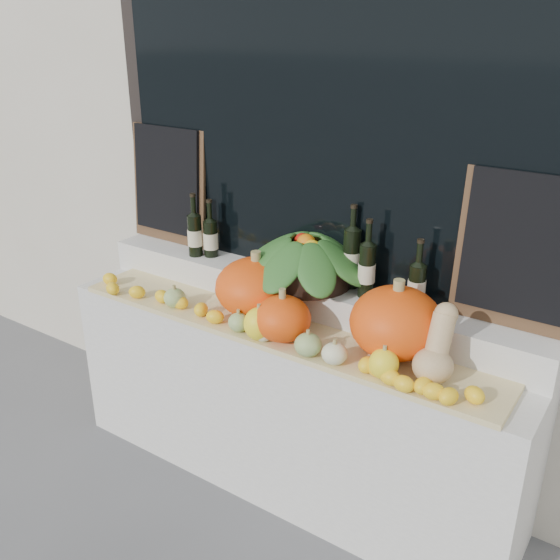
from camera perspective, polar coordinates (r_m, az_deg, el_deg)
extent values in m
cube|color=beige|center=(3.21, 8.78, 23.89)|extent=(7.00, 0.90, 4.50)
cube|color=black|center=(2.83, 4.16, 17.11)|extent=(2.40, 0.04, 2.10)
cube|color=black|center=(2.80, 3.84, 17.07)|extent=(2.20, 0.02, 2.00)
cube|color=silver|center=(3.11, 0.79, -11.14)|extent=(2.30, 0.55, 0.88)
cube|color=silver|center=(2.97, 2.43, -1.44)|extent=(2.30, 0.25, 0.16)
cube|color=tan|center=(2.79, -0.58, -4.64)|extent=(2.10, 0.32, 0.02)
ellipsoid|color=#FE520D|center=(2.86, -2.18, -0.65)|extent=(0.47, 0.47, 0.27)
ellipsoid|color=#FE520D|center=(2.55, 10.56, -3.86)|extent=(0.48, 0.48, 0.29)
ellipsoid|color=#FE520D|center=(2.65, 0.22, -3.53)|extent=(0.26, 0.26, 0.19)
ellipsoid|color=tan|center=(2.43, 13.79, -7.62)|extent=(0.15, 0.15, 0.14)
cylinder|color=tan|center=(2.42, 14.46, -4.86)|extent=(0.09, 0.14, 0.18)
sphere|color=tan|center=(2.43, 14.95, -3.03)|extent=(0.09, 0.09, 0.09)
ellipsoid|color=#367121|center=(2.55, 2.57, -5.93)|extent=(0.11, 0.11, 0.10)
cylinder|color=#968A51|center=(2.52, 2.59, -4.76)|extent=(0.02, 0.02, 0.02)
ellipsoid|color=#367121|center=(2.75, -3.79, -3.88)|extent=(0.09, 0.09, 0.09)
cylinder|color=#968A51|center=(2.72, -3.82, -2.87)|extent=(0.02, 0.02, 0.02)
ellipsoid|color=beige|center=(2.67, -1.53, -4.92)|extent=(0.08, 0.08, 0.07)
cylinder|color=#968A51|center=(2.65, -1.54, -4.08)|extent=(0.02, 0.02, 0.02)
ellipsoid|color=yellow|center=(2.66, -1.92, -4.03)|extent=(0.13, 0.13, 0.15)
cylinder|color=#968A51|center=(2.62, -1.95, -2.39)|extent=(0.02, 0.02, 0.02)
ellipsoid|color=beige|center=(2.50, 5.00, -6.72)|extent=(0.10, 0.10, 0.09)
cylinder|color=#968A51|center=(2.48, 5.05, -5.60)|extent=(0.02, 0.02, 0.02)
ellipsoid|color=yellow|center=(2.43, 9.47, -7.55)|extent=(0.12, 0.12, 0.12)
cylinder|color=#968A51|center=(2.39, 9.58, -6.07)|extent=(0.02, 0.02, 0.02)
ellipsoid|color=#367121|center=(3.01, -9.60, -1.62)|extent=(0.11, 0.11, 0.09)
cylinder|color=#968A51|center=(2.98, -9.67, -0.62)|extent=(0.02, 0.02, 0.02)
cylinder|color=black|center=(2.90, 2.36, 0.91)|extent=(0.44, 0.44, 0.11)
cylinder|color=black|center=(3.24, -7.79, 4.05)|extent=(0.07, 0.07, 0.22)
cylinder|color=black|center=(3.19, -7.94, 6.72)|extent=(0.03, 0.03, 0.10)
cylinder|color=beige|center=(3.24, -7.78, 3.88)|extent=(0.08, 0.08, 0.08)
cylinder|color=black|center=(3.17, -7.99, 7.69)|extent=(0.03, 0.03, 0.02)
cylinder|color=black|center=(3.22, -6.36, 3.77)|extent=(0.07, 0.07, 0.19)
cylinder|color=black|center=(3.18, -6.47, 6.21)|extent=(0.03, 0.03, 0.10)
cylinder|color=beige|center=(3.23, -6.35, 3.60)|extent=(0.08, 0.08, 0.08)
cylinder|color=black|center=(3.16, -6.51, 7.18)|extent=(0.03, 0.03, 0.02)
cylinder|color=black|center=(2.84, 6.56, 1.98)|extent=(0.08, 0.08, 0.27)
cylinder|color=black|center=(2.78, 6.73, 5.59)|extent=(0.03, 0.03, 0.10)
cylinder|color=beige|center=(2.84, 6.55, 1.79)|extent=(0.08, 0.08, 0.08)
cylinder|color=black|center=(2.76, 6.78, 6.70)|extent=(0.03, 0.03, 0.02)
cylinder|color=black|center=(2.75, 7.93, 0.85)|extent=(0.07, 0.07, 0.24)
cylinder|color=black|center=(2.69, 8.13, 4.22)|extent=(0.03, 0.03, 0.10)
cylinder|color=beige|center=(2.75, 7.92, 0.65)|extent=(0.08, 0.08, 0.08)
cylinder|color=black|center=(2.67, 8.19, 5.35)|extent=(0.03, 0.03, 0.02)
cylinder|color=black|center=(2.67, 12.37, -0.65)|extent=(0.07, 0.07, 0.20)
cylinder|color=black|center=(2.62, 12.64, 2.33)|extent=(0.03, 0.03, 0.10)
cylinder|color=beige|center=(2.68, 12.35, -0.85)|extent=(0.08, 0.08, 0.08)
cylinder|color=black|center=(2.60, 12.75, 3.49)|extent=(0.03, 0.03, 0.02)
cube|color=#4C331E|center=(3.43, -10.13, 8.52)|extent=(0.50, 0.06, 0.62)
cube|color=black|center=(3.41, -10.34, 8.95)|extent=(0.44, 0.06, 0.56)
cube|color=#4C331E|center=(2.57, 21.19, 2.36)|extent=(0.50, 0.06, 0.62)
cube|color=black|center=(2.54, 21.20, 2.89)|extent=(0.44, 0.06, 0.56)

